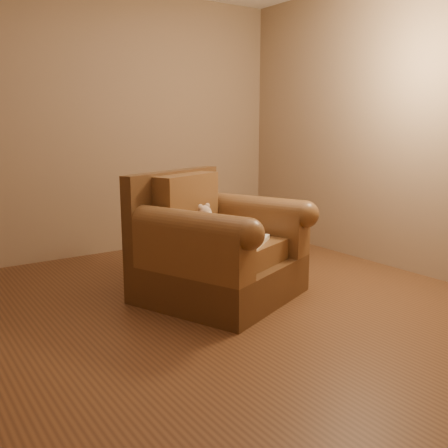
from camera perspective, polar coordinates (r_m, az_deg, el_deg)
floor at (r=3.82m, az=-1.18°, el=-9.34°), size 4.00×4.00×0.00m
room at (r=3.59m, az=-1.29°, el=17.18°), size 4.02×4.02×2.71m
armchair at (r=3.94m, az=-1.03°, el=-2.93°), size 1.39×1.36×0.98m
teddy_bear at (r=3.96m, az=-2.00°, el=-0.02°), size 0.19×0.23×0.27m
guidebook at (r=3.75m, az=2.48°, el=-1.98°), size 0.52×0.49×0.04m
side_table at (r=4.46m, az=1.59°, el=-2.03°), size 0.42×0.42×0.59m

